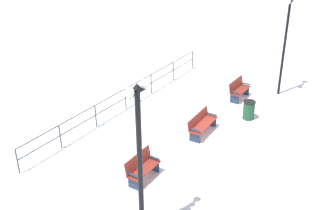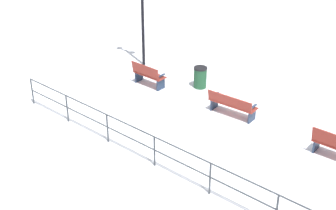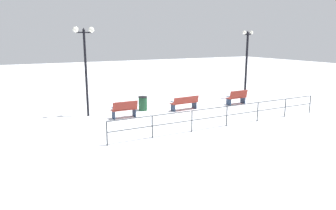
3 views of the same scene
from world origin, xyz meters
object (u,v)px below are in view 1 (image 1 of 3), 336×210
bench_second (202,123)px  bench_third (239,89)px  bench_nearest (142,167)px  trash_bin (249,110)px  lamppost_middle (287,26)px  lamppost_near (139,144)px

bench_second → bench_third: bench_third is taller
bench_nearest → trash_bin: 6.07m
bench_third → lamppost_middle: size_ratio=0.29×
bench_third → lamppost_middle: lamppost_middle is taller
bench_third → lamppost_middle: bearing=48.4°
bench_nearest → lamppost_middle: lamppost_middle is taller
lamppost_near → bench_third: bearing=98.4°
bench_second → trash_bin: bearing=60.5°
bench_nearest → trash_bin: bench_nearest is taller
lamppost_near → bench_nearest: bearing=126.8°
bench_second → lamppost_middle: bearing=73.4°
lamppost_middle → trash_bin: size_ratio=5.69×
bench_nearest → trash_bin: size_ratio=1.69×
trash_bin → lamppost_near: bearing=-88.6°
bench_third → lamppost_near: size_ratio=0.29×
bench_nearest → bench_second: size_ratio=0.81×
lamppost_middle → bench_nearest: bearing=-99.1°
bench_second → bench_third: 3.77m
bench_third → lamppost_near: bearing=-81.2°
bench_third → lamppost_near: (1.41, -9.46, 2.44)m
bench_second → lamppost_middle: 6.21m
bench_second → bench_nearest: bearing=-95.8°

